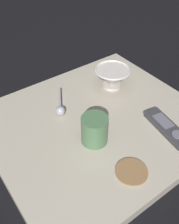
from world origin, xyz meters
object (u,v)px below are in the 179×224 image
object	(u,v)px
teaspoon	(60,109)
tv_remote_near	(167,127)
coffee_mug	(95,130)
drink_coaster	(131,171)
cereal_bowl	(112,77)

from	to	relation	value
teaspoon	tv_remote_near	xyz separation A→B (m)	(0.25, 0.21, -0.00)
coffee_mug	teaspoon	distance (m)	0.16
coffee_mug	drink_coaster	distance (m)	0.14
coffee_mug	drink_coaster	size ratio (longest dim) A/B	1.01
drink_coaster	coffee_mug	bearing A→B (deg)	-175.58
drink_coaster	tv_remote_near	bearing A→B (deg)	104.73
cereal_bowl	drink_coaster	xyz separation A→B (m)	(0.31, -0.19, -0.04)
cereal_bowl	drink_coaster	distance (m)	0.36
cereal_bowl	coffee_mug	size ratio (longest dim) A/B	1.51
cereal_bowl	drink_coaster	size ratio (longest dim) A/B	1.53
cereal_bowl	teaspoon	xyz separation A→B (m)	(0.01, -0.22, -0.03)
cereal_bowl	coffee_mug	distance (m)	0.26
teaspoon	tv_remote_near	size ratio (longest dim) A/B	0.72
cereal_bowl	tv_remote_near	world-z (taller)	cereal_bowl
coffee_mug	tv_remote_near	distance (m)	0.22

